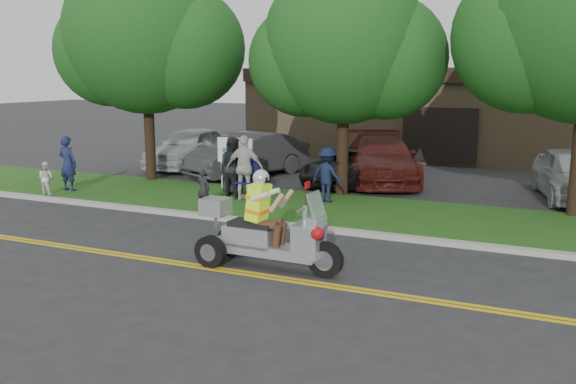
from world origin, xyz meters
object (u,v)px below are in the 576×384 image
at_px(lawn_chair_a, 248,176).
at_px(parked_car_left, 248,155).
at_px(parked_car_mid, 347,167).
at_px(parked_car_right, 381,158).
at_px(trike_scooter, 263,234).
at_px(parked_car_far_right, 573,174).
at_px(spectator_adult_mid, 233,167).
at_px(lawn_chair_b, 240,173).
at_px(spectator_adult_left, 68,163).
at_px(parked_car_far_left, 190,148).
at_px(spectator_adult_right, 245,168).

bearing_deg(lawn_chair_a, parked_car_left, 105.47).
distance_m(parked_car_left, parked_car_mid, 3.90).
xyz_separation_m(parked_car_left, parked_car_right, (4.78, 0.92, 0.02)).
bearing_deg(parked_car_mid, parked_car_left, -177.39).
xyz_separation_m(trike_scooter, parked_car_left, (-5.39, 9.58, 0.12)).
height_order(parked_car_left, parked_car_far_right, parked_car_left).
distance_m(lawn_chair_a, spectator_adult_mid, 0.59).
bearing_deg(lawn_chair_b, parked_car_far_right, 31.05).
bearing_deg(spectator_adult_left, parked_car_far_left, -94.72).
relative_size(lawn_chair_a, parked_car_far_left, 0.24).
bearing_deg(spectator_adult_right, parked_car_mid, -118.70).
relative_size(spectator_adult_left, parked_car_mid, 0.39).
bearing_deg(lawn_chair_a, spectator_adult_right, -88.42).
relative_size(trike_scooter, parked_car_mid, 0.68).
relative_size(parked_car_far_left, parked_car_far_right, 1.05).
bearing_deg(lawn_chair_b, lawn_chair_a, -34.70).
height_order(parked_car_mid, parked_car_right, parked_car_right).
relative_size(spectator_adult_left, spectator_adult_right, 0.91).
xyz_separation_m(spectator_adult_right, parked_car_mid, (1.72, 4.22, -0.44)).
distance_m(spectator_adult_right, parked_car_far_left, 7.45).
bearing_deg(parked_car_right, parked_car_far_right, -28.65).
height_order(spectator_adult_right, parked_car_left, spectator_adult_right).
relative_size(spectator_adult_left, parked_car_far_right, 0.38).
bearing_deg(lawn_chair_b, spectator_adult_left, -151.61).
distance_m(trike_scooter, spectator_adult_right, 6.18).
xyz_separation_m(parked_car_left, parked_car_far_right, (10.94, 0.21, -0.02)).
bearing_deg(lawn_chair_a, parked_car_mid, 53.42).
xyz_separation_m(trike_scooter, spectator_adult_mid, (-3.82, 5.60, 0.32)).
height_order(lawn_chair_a, parked_car_left, parked_car_left).
bearing_deg(spectator_adult_left, parked_car_right, -143.56).
height_order(parked_car_left, parked_car_mid, parked_car_left).
distance_m(spectator_adult_left, parked_car_far_right, 15.57).
height_order(spectator_adult_right, parked_car_right, spectator_adult_right).
height_order(lawn_chair_a, spectator_adult_left, spectator_adult_left).
distance_m(trike_scooter, parked_car_mid, 9.60).
distance_m(spectator_adult_right, parked_car_right, 5.85).
xyz_separation_m(parked_car_far_left, parked_car_right, (7.90, 0.01, 0.00)).
bearing_deg(spectator_adult_mid, parked_car_left, -55.10).
bearing_deg(spectator_adult_left, parked_car_far_right, -159.41).
relative_size(parked_car_right, parked_car_far_right, 1.24).
distance_m(lawn_chair_a, parked_car_left, 4.55).
height_order(lawn_chair_a, parked_car_mid, lawn_chair_a).
xyz_separation_m(trike_scooter, parked_car_right, (-0.61, 10.50, 0.14)).
bearing_deg(parked_car_mid, lawn_chair_a, -110.50).
xyz_separation_m(lawn_chair_b, spectator_adult_mid, (-0.02, -0.44, 0.27)).
distance_m(spectator_adult_left, parked_car_left, 6.44).
bearing_deg(spectator_adult_right, spectator_adult_left, 3.56).
xyz_separation_m(lawn_chair_a, spectator_adult_right, (0.07, -0.28, 0.29)).
bearing_deg(parked_car_right, lawn_chair_a, -140.46).
bearing_deg(parked_car_far_right, lawn_chair_a, -166.12).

